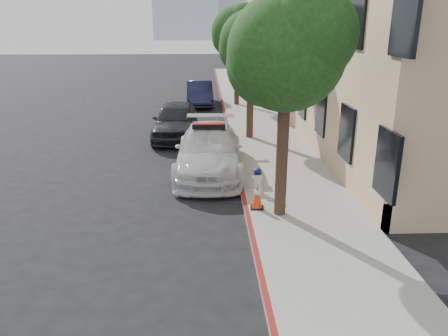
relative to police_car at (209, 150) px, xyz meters
name	(u,v)px	position (x,y,z in m)	size (l,w,h in m)	color
ground	(174,192)	(-1.10, -1.82, -0.78)	(120.00, 120.00, 0.00)	black
sidewalk	(255,119)	(2.50, 8.18, -0.71)	(3.20, 50.00, 0.15)	gray
curb_strip	(226,119)	(0.96, 8.18, -0.71)	(0.12, 50.00, 0.15)	maroon
building	(340,20)	(8.10, 13.18, 4.22)	(8.00, 36.00, 10.00)	tan
tree_near	(288,51)	(1.83, -3.83, 3.49)	(2.92, 2.82, 5.62)	black
tree_mid	(252,41)	(1.83, 4.17, 3.38)	(2.77, 2.64, 5.43)	black
tree_far	(238,31)	(1.83, 12.17, 3.60)	(3.10, 3.00, 5.81)	black
police_car	(209,150)	(0.00, 0.00, 0.00)	(2.38, 5.44, 1.71)	silver
parked_car_mid	(176,120)	(-1.43, 4.76, 0.01)	(1.86, 4.63, 1.58)	black
parked_car_far	(200,93)	(-0.45, 12.79, -0.05)	(1.55, 4.44, 1.46)	#161738
fire_hydrant	(257,181)	(1.38, -2.33, -0.26)	(0.31, 0.29, 0.75)	silver
traffic_cone	(257,197)	(1.25, -3.45, -0.30)	(0.38, 0.38, 0.67)	black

